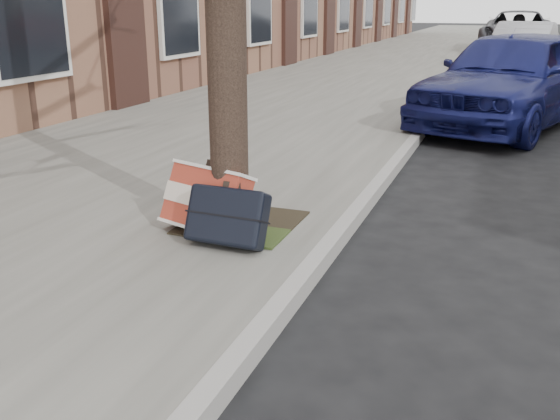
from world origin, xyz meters
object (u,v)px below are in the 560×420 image
(car_near_front, at_px, (512,78))
(suitcase_red, at_px, (206,200))
(suitcase_navy, at_px, (227,216))
(car_near_mid, at_px, (522,48))

(car_near_front, bearing_deg, suitcase_red, -89.71)
(suitcase_red, distance_m, car_near_front, 6.29)
(car_near_front, bearing_deg, suitcase_navy, -87.04)
(suitcase_red, xyz_separation_m, car_near_mid, (2.15, 14.17, 0.27))
(suitcase_navy, bearing_deg, suitcase_red, 147.65)
(car_near_front, xyz_separation_m, car_near_mid, (0.14, 8.21, -0.07))
(suitcase_red, bearing_deg, car_near_mid, 99.41)
(suitcase_navy, xyz_separation_m, car_near_mid, (1.89, 14.34, 0.31))
(car_near_mid, bearing_deg, car_near_front, -83.23)
(suitcase_navy, distance_m, car_near_mid, 14.47)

